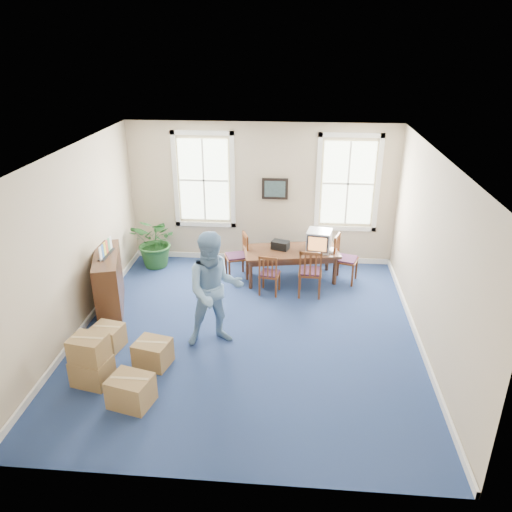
# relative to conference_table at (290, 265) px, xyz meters

# --- Properties ---
(floor) EXTENTS (6.50, 6.50, 0.00)m
(floor) POSITION_rel_conference_table_xyz_m (-0.70, -2.26, -0.34)
(floor) COLOR navy
(floor) RESTS_ON ground
(ceiling) EXTENTS (6.50, 6.50, 0.00)m
(ceiling) POSITION_rel_conference_table_xyz_m (-0.70, -2.26, 2.86)
(ceiling) COLOR white
(ceiling) RESTS_ON ground
(wall_back) EXTENTS (6.50, 0.00, 6.50)m
(wall_back) POSITION_rel_conference_table_xyz_m (-0.70, 0.99, 1.26)
(wall_back) COLOR #C0AB8C
(wall_back) RESTS_ON ground
(wall_front) EXTENTS (6.50, 0.00, 6.50)m
(wall_front) POSITION_rel_conference_table_xyz_m (-0.70, -5.51, 1.26)
(wall_front) COLOR #C0AB8C
(wall_front) RESTS_ON ground
(wall_left) EXTENTS (0.00, 6.50, 6.50)m
(wall_left) POSITION_rel_conference_table_xyz_m (-3.70, -2.26, 1.26)
(wall_left) COLOR #C0AB8C
(wall_left) RESTS_ON ground
(wall_right) EXTENTS (0.00, 6.50, 6.50)m
(wall_right) POSITION_rel_conference_table_xyz_m (2.30, -2.26, 1.26)
(wall_right) COLOR #C0AB8C
(wall_right) RESTS_ON ground
(baseboard_back) EXTENTS (6.00, 0.04, 0.12)m
(baseboard_back) POSITION_rel_conference_table_xyz_m (-0.70, 0.96, -0.28)
(baseboard_back) COLOR white
(baseboard_back) RESTS_ON ground
(baseboard_left) EXTENTS (0.04, 6.50, 0.12)m
(baseboard_left) POSITION_rel_conference_table_xyz_m (-3.67, -2.26, -0.28)
(baseboard_left) COLOR white
(baseboard_left) RESTS_ON ground
(baseboard_right) EXTENTS (0.04, 6.50, 0.12)m
(baseboard_right) POSITION_rel_conference_table_xyz_m (2.27, -2.26, -0.28)
(baseboard_right) COLOR white
(baseboard_right) RESTS_ON ground
(window_left) EXTENTS (1.40, 0.12, 2.20)m
(window_left) POSITION_rel_conference_table_xyz_m (-2.00, 0.97, 1.56)
(window_left) COLOR white
(window_left) RESTS_ON ground
(window_right) EXTENTS (1.40, 0.12, 2.20)m
(window_right) POSITION_rel_conference_table_xyz_m (1.20, 0.97, 1.56)
(window_right) COLOR white
(window_right) RESTS_ON ground
(wall_picture) EXTENTS (0.58, 0.06, 0.48)m
(wall_picture) POSITION_rel_conference_table_xyz_m (-0.40, 0.94, 1.41)
(wall_picture) COLOR black
(wall_picture) RESTS_ON ground
(conference_table) EXTENTS (2.13, 1.27, 0.68)m
(conference_table) POSITION_rel_conference_table_xyz_m (0.00, 0.00, 0.00)
(conference_table) COLOR #4A2A19
(conference_table) RESTS_ON ground
(crt_tv) EXTENTS (0.57, 0.61, 0.44)m
(crt_tv) POSITION_rel_conference_table_xyz_m (0.59, 0.05, 0.56)
(crt_tv) COLOR #B7B7BC
(crt_tv) RESTS_ON conference_table
(game_console) EXTENTS (0.24, 0.27, 0.05)m
(game_console) POSITION_rel_conference_table_xyz_m (0.86, 0.00, 0.37)
(game_console) COLOR white
(game_console) RESTS_ON conference_table
(equipment_bag) EXTENTS (0.41, 0.34, 0.18)m
(equipment_bag) POSITION_rel_conference_table_xyz_m (-0.23, 0.05, 0.43)
(equipment_bag) COLOR black
(equipment_bag) RESTS_ON conference_table
(chair_near_left) EXTENTS (0.45, 0.45, 0.88)m
(chair_near_left) POSITION_rel_conference_table_xyz_m (-0.41, -0.68, 0.10)
(chair_near_left) COLOR brown
(chair_near_left) RESTS_ON ground
(chair_near_right) EXTENTS (0.48, 0.48, 1.04)m
(chair_near_right) POSITION_rel_conference_table_xyz_m (0.41, -0.68, 0.18)
(chair_near_right) COLOR brown
(chair_near_right) RESTS_ON ground
(chair_end_left) EXTENTS (0.57, 0.57, 0.99)m
(chair_end_left) POSITION_rel_conference_table_xyz_m (-1.18, 0.00, 0.16)
(chair_end_left) COLOR brown
(chair_end_left) RESTS_ON ground
(chair_end_right) EXTENTS (0.58, 0.58, 1.04)m
(chair_end_right) POSITION_rel_conference_table_xyz_m (1.18, 0.00, 0.18)
(chair_end_right) COLOR brown
(chair_end_right) RESTS_ON ground
(man) EXTENTS (1.17, 1.02, 2.02)m
(man) POSITION_rel_conference_table_xyz_m (-1.22, -2.56, 0.67)
(man) COLOR #6F98C2
(man) RESTS_ON ground
(credenza) EXTENTS (0.87, 1.58, 1.19)m
(credenza) POSITION_rel_conference_table_xyz_m (-3.42, -1.61, 0.26)
(credenza) COLOR #4A2A19
(credenza) RESTS_ON ground
(brochure_rack) EXTENTS (0.36, 0.63, 0.28)m
(brochure_rack) POSITION_rel_conference_table_xyz_m (-3.39, -1.61, 0.99)
(brochure_rack) COLOR #99999E
(brochure_rack) RESTS_ON credenza
(potted_plant) EXTENTS (1.35, 1.26, 1.21)m
(potted_plant) POSITION_rel_conference_table_xyz_m (-3.03, 0.40, 0.26)
(potted_plant) COLOR #1E4C1E
(potted_plant) RESTS_ON ground
(cardboard_boxes) EXTENTS (1.77, 1.77, 0.84)m
(cardboard_boxes) POSITION_rel_conference_table_xyz_m (-2.70, -3.72, 0.08)
(cardboard_boxes) COLOR #A57E4B
(cardboard_boxes) RESTS_ON ground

